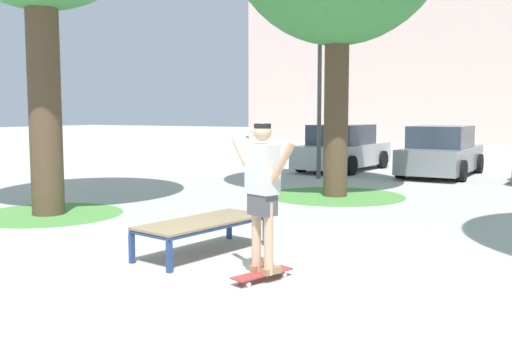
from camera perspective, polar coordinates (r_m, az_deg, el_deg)
name	(u,v)px	position (r m, az deg, el deg)	size (l,w,h in m)	color
ground_plane	(195,277)	(6.89, -5.96, -10.37)	(120.00, 120.00, 0.00)	#B7B5AD
skate_box	(203,224)	(7.89, -5.25, -5.20)	(1.10, 2.01, 0.46)	navy
skateboard	(262,274)	(6.71, 0.63, -10.09)	(0.45, 0.82, 0.09)	#B23333
skater	(263,187)	(6.51, 0.65, -1.64)	(0.97, 0.41, 1.69)	tan
grass_patch_near_left	(49,214)	(11.61, -19.62, -4.03)	(2.73, 2.73, 0.01)	#519342
grass_patch_mid_back	(335,196)	(13.43, 7.74, -2.46)	(3.16, 3.16, 0.01)	#519342
car_silver	(343,149)	(19.34, 8.48, 2.07)	(2.18, 4.33, 1.50)	#B7BABF
car_grey	(441,153)	(18.32, 17.68, 1.66)	(2.02, 4.25, 1.50)	slate
light_post	(320,44)	(16.89, 6.28, 12.22)	(0.36, 0.36, 5.83)	#4C4C51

